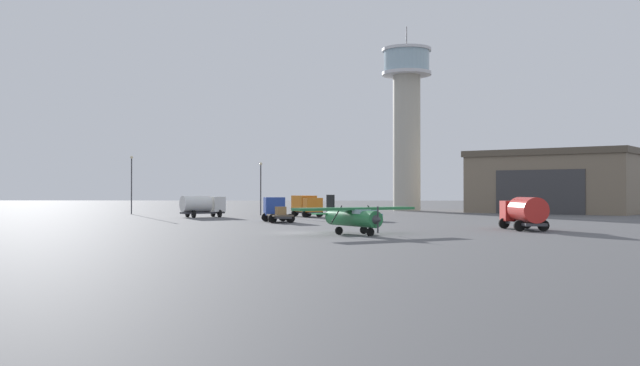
{
  "coord_description": "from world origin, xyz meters",
  "views": [
    {
      "loc": [
        3.89,
        -60.46,
        3.56
      ],
      "look_at": [
        0.73,
        29.36,
        4.56
      ],
      "focal_mm": 39.84,
      "sensor_mm": 36.0,
      "label": 1
    }
  ],
  "objects_px": {
    "control_tower": "(407,114)",
    "light_post_north": "(132,180)",
    "truck_box_orange": "(306,205)",
    "car_teal": "(364,215)",
    "light_post_centre": "(261,183)",
    "truck_fuel_tanker_red": "(524,212)",
    "truck_flatbed_blue": "(276,210)",
    "truck_fuel_tanker_white": "(202,205)",
    "airplane_green": "(352,216)"
  },
  "relations": [
    {
      "from": "truck_flatbed_blue",
      "to": "light_post_centre",
      "type": "relative_size",
      "value": 0.88
    },
    {
      "from": "truck_box_orange",
      "to": "car_teal",
      "type": "relative_size",
      "value": 1.38
    },
    {
      "from": "truck_flatbed_blue",
      "to": "truck_box_orange",
      "type": "distance_m",
      "value": 16.08
    },
    {
      "from": "control_tower",
      "to": "truck_box_orange",
      "type": "xyz_separation_m",
      "value": [
        -16.44,
        -30.55,
        -15.82
      ]
    },
    {
      "from": "control_tower",
      "to": "airplane_green",
      "type": "bearing_deg",
      "value": -98.59
    },
    {
      "from": "light_post_north",
      "to": "light_post_centre",
      "type": "relative_size",
      "value": 1.15
    },
    {
      "from": "airplane_green",
      "to": "car_teal",
      "type": "height_order",
      "value": "airplane_green"
    },
    {
      "from": "truck_fuel_tanker_white",
      "to": "light_post_north",
      "type": "xyz_separation_m",
      "value": [
        -13.32,
        12.07,
        3.64
      ]
    },
    {
      "from": "truck_flatbed_blue",
      "to": "car_teal",
      "type": "height_order",
      "value": "truck_flatbed_blue"
    },
    {
      "from": "control_tower",
      "to": "light_post_north",
      "type": "xyz_separation_m",
      "value": [
        -43.67,
        -20.98,
        -12.17
      ]
    },
    {
      "from": "truck_fuel_tanker_red",
      "to": "light_post_centre",
      "type": "height_order",
      "value": "light_post_centre"
    },
    {
      "from": "truck_box_orange",
      "to": "airplane_green",
      "type": "bearing_deg",
      "value": -17.22
    },
    {
      "from": "truck_flatbed_blue",
      "to": "truck_fuel_tanker_white",
      "type": "bearing_deg",
      "value": 23.43
    },
    {
      "from": "airplane_green",
      "to": "truck_fuel_tanker_red",
      "type": "xyz_separation_m",
      "value": [
        15.69,
        6.83,
        0.18
      ]
    },
    {
      "from": "truck_fuel_tanker_red",
      "to": "car_teal",
      "type": "height_order",
      "value": "truck_fuel_tanker_red"
    },
    {
      "from": "truck_fuel_tanker_red",
      "to": "light_post_centre",
      "type": "relative_size",
      "value": 0.92
    },
    {
      "from": "control_tower",
      "to": "car_teal",
      "type": "xyz_separation_m",
      "value": [
        -8.9,
        -43.73,
        -16.73
      ]
    },
    {
      "from": "truck_box_orange",
      "to": "truck_fuel_tanker_red",
      "type": "bearing_deg",
      "value": 7.93
    },
    {
      "from": "car_teal",
      "to": "light_post_north",
      "type": "relative_size",
      "value": 0.51
    },
    {
      "from": "control_tower",
      "to": "light_post_centre",
      "type": "height_order",
      "value": "control_tower"
    },
    {
      "from": "control_tower",
      "to": "truck_fuel_tanker_red",
      "type": "height_order",
      "value": "control_tower"
    },
    {
      "from": "truck_fuel_tanker_red",
      "to": "truck_box_orange",
      "type": "bearing_deg",
      "value": 29.6
    },
    {
      "from": "truck_fuel_tanker_red",
      "to": "car_teal",
      "type": "distance_m",
      "value": 23.79
    },
    {
      "from": "truck_box_orange",
      "to": "light_post_centre",
      "type": "height_order",
      "value": "light_post_centre"
    },
    {
      "from": "airplane_green",
      "to": "truck_flatbed_blue",
      "type": "bearing_deg",
      "value": 168.77
    },
    {
      "from": "truck_fuel_tanker_red",
      "to": "truck_fuel_tanker_white",
      "type": "bearing_deg",
      "value": 45.83
    },
    {
      "from": "control_tower",
      "to": "car_teal",
      "type": "height_order",
      "value": "control_tower"
    },
    {
      "from": "control_tower",
      "to": "truck_fuel_tanker_red",
      "type": "relative_size",
      "value": 4.63
    },
    {
      "from": "light_post_north",
      "to": "light_post_centre",
      "type": "xyz_separation_m",
      "value": [
        20.2,
        -3.45,
        -0.6
      ]
    },
    {
      "from": "control_tower",
      "to": "airplane_green",
      "type": "distance_m",
      "value": 72.32
    },
    {
      "from": "truck_flatbed_blue",
      "to": "light_post_centre",
      "type": "bearing_deg",
      "value": -5.41
    },
    {
      "from": "car_teal",
      "to": "truck_box_orange",
      "type": "bearing_deg",
      "value": -25.98
    },
    {
      "from": "truck_box_orange",
      "to": "car_teal",
      "type": "bearing_deg",
      "value": 3.99
    },
    {
      "from": "truck_box_orange",
      "to": "light_post_north",
      "type": "xyz_separation_m",
      "value": [
        -27.23,
        9.57,
        3.65
      ]
    },
    {
      "from": "truck_fuel_tanker_red",
      "to": "truck_fuel_tanker_white",
      "type": "relative_size",
      "value": 1.2
    },
    {
      "from": "control_tower",
      "to": "light_post_centre",
      "type": "xyz_separation_m",
      "value": [
        -23.47,
        -24.43,
        -12.77
      ]
    },
    {
      "from": "airplane_green",
      "to": "truck_box_orange",
      "type": "height_order",
      "value": "airplane_green"
    },
    {
      "from": "truck_flatbed_blue",
      "to": "light_post_north",
      "type": "xyz_separation_m",
      "value": [
        -24.6,
        25.44,
        3.95
      ]
    },
    {
      "from": "airplane_green",
      "to": "truck_fuel_tanker_white",
      "type": "relative_size",
      "value": 1.69
    },
    {
      "from": "truck_fuel_tanker_white",
      "to": "truck_flatbed_blue",
      "type": "bearing_deg",
      "value": -85.37
    },
    {
      "from": "truck_fuel_tanker_red",
      "to": "truck_flatbed_blue",
      "type": "bearing_deg",
      "value": 51.63
    },
    {
      "from": "airplane_green",
      "to": "light_post_centre",
      "type": "distance_m",
      "value": 47.24
    },
    {
      "from": "truck_fuel_tanker_white",
      "to": "control_tower",
      "type": "bearing_deg",
      "value": 11.9
    },
    {
      "from": "truck_flatbed_blue",
      "to": "car_teal",
      "type": "xyz_separation_m",
      "value": [
        10.17,
        2.68,
        -0.61
      ]
    },
    {
      "from": "control_tower",
      "to": "truck_fuel_tanker_red",
      "type": "distance_m",
      "value": 65.07
    },
    {
      "from": "truck_fuel_tanker_white",
      "to": "truck_box_orange",
      "type": "xyz_separation_m",
      "value": [
        13.91,
        2.5,
        -0.02
      ]
    },
    {
      "from": "truck_fuel_tanker_white",
      "to": "car_teal",
      "type": "height_order",
      "value": "truck_fuel_tanker_white"
    },
    {
      "from": "light_post_centre",
      "to": "truck_fuel_tanker_white",
      "type": "bearing_deg",
      "value": -128.56
    },
    {
      "from": "truck_fuel_tanker_white",
      "to": "truck_box_orange",
      "type": "distance_m",
      "value": 14.14
    },
    {
      "from": "airplane_green",
      "to": "light_post_north",
      "type": "distance_m",
      "value": 59.08
    }
  ]
}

